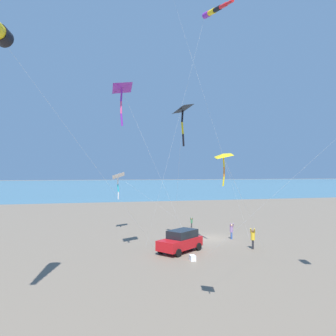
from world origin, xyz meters
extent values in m
plane|color=#756654|center=(0.00, 0.00, 0.00)|extent=(600.00, 600.00, 0.00)
cube|color=teal|center=(-165.00, 0.00, 0.00)|extent=(240.00, 600.00, 0.01)
cube|color=red|center=(5.09, -4.63, 0.75)|extent=(4.05, 4.56, 0.84)
cube|color=black|center=(4.88, -4.36, 1.51)|extent=(2.85, 3.04, 0.68)
cylinder|color=black|center=(6.70, -5.25, 0.33)|extent=(0.57, 0.66, 0.66)
cylinder|color=black|center=(5.22, -6.36, 0.33)|extent=(0.57, 0.66, 0.66)
cylinder|color=black|center=(4.96, -2.91, 0.33)|extent=(0.57, 0.66, 0.66)
cylinder|color=black|center=(3.48, -4.01, 0.33)|extent=(0.57, 0.66, 0.66)
cube|color=white|center=(8.02, -4.48, 0.18)|extent=(0.60, 0.40, 0.36)
cube|color=white|center=(8.02, -4.48, 0.39)|extent=(0.62, 0.42, 0.06)
cube|color=#232328|center=(5.60, 2.01, 0.40)|extent=(0.35, 0.30, 0.80)
cylinder|color=gold|center=(5.60, 2.01, 1.14)|extent=(0.51, 0.51, 0.66)
sphere|color=brown|center=(5.60, 2.01, 1.59)|extent=(0.25, 0.25, 0.25)
cylinder|color=gold|center=(5.83, 2.06, 1.64)|extent=(0.39, 0.30, 0.50)
cylinder|color=gold|center=(5.65, 1.78, 1.64)|extent=(0.39, 0.30, 0.50)
cube|color=#335199|center=(1.08, 2.05, 0.36)|extent=(0.30, 0.20, 0.71)
cylinder|color=#8E6B9E|center=(1.08, 2.05, 1.01)|extent=(0.39, 0.39, 0.59)
sphere|color=tan|center=(1.08, 2.05, 1.41)|extent=(0.22, 0.22, 0.22)
cylinder|color=#8E6B9E|center=(1.26, 2.16, 1.45)|extent=(0.37, 0.17, 0.45)
cylinder|color=#8E6B9E|center=(1.19, 1.87, 1.45)|extent=(0.37, 0.17, 0.45)
cube|color=#232328|center=(-6.76, 0.34, 0.27)|extent=(0.24, 0.18, 0.55)
cylinder|color=#3D7F51|center=(-6.76, 0.34, 0.78)|extent=(0.33, 0.33, 0.45)
sphere|color=#A37551|center=(-6.76, 0.34, 1.09)|extent=(0.17, 0.17, 0.17)
cylinder|color=#3D7F51|center=(-6.62, 0.40, 1.12)|extent=(0.28, 0.17, 0.34)
cylinder|color=#3D7F51|center=(-6.70, 0.19, 1.12)|extent=(0.28, 0.17, 0.34)
pyramid|color=black|center=(7.46, -5.14, 11.98)|extent=(2.39, 1.85, 0.79)
cylinder|color=black|center=(7.47, -5.09, 11.87)|extent=(0.46, 1.70, 0.80)
cylinder|color=black|center=(7.45, -5.12, 11.29)|extent=(0.23, 0.26, 0.96)
cylinder|color=yellow|center=(7.47, -5.12, 10.33)|extent=(0.27, 0.27, 0.97)
cylinder|color=black|center=(7.48, -5.05, 9.38)|extent=(0.26, 0.28, 0.97)
cylinder|color=white|center=(1.14, -3.70, 5.90)|extent=(12.66, 2.78, 11.79)
pyramid|color=white|center=(-7.02, -8.80, 6.56)|extent=(2.35, 2.19, 0.84)
cylinder|color=black|center=(-6.99, -8.76, 6.46)|extent=(0.96, 1.29, 0.90)
cylinder|color=white|center=(-6.98, -8.78, 5.91)|extent=(0.17, 0.21, 0.90)
cylinder|color=#1EB7C6|center=(-6.98, -8.75, 5.01)|extent=(0.17, 0.25, 0.91)
cylinder|color=white|center=(-7.03, -8.71, 4.12)|extent=(0.23, 0.15, 0.91)
cylinder|color=white|center=(-8.23, -4.24, 3.19)|extent=(2.49, 9.05, 6.39)
pyramid|color=purple|center=(6.59, -9.86, 13.55)|extent=(2.51, 2.31, 0.77)
cylinder|color=black|center=(6.62, -9.82, 13.44)|extent=(1.00, 1.47, 0.77)
cylinder|color=purple|center=(6.62, -9.84, 12.86)|extent=(0.16, 0.21, 0.96)
cylinder|color=#EF4C93|center=(6.61, -9.87, 11.91)|extent=(0.23, 0.22, 0.95)
cylinder|color=purple|center=(6.58, -9.81, 10.96)|extent=(0.24, 0.29, 0.97)
cylinder|color=white|center=(5.00, -6.49, 6.68)|extent=(3.25, 6.67, 13.36)
cylinder|color=purple|center=(7.50, -3.04, 19.63)|extent=(1.06, 0.55, 0.67)
cylinder|color=yellow|center=(8.42, -2.97, 19.42)|extent=(1.04, 0.48, 0.61)
cylinder|color=black|center=(9.34, -2.91, 19.22)|extent=(1.02, 0.42, 0.54)
cylinder|color=red|center=(10.26, -2.84, 19.01)|extent=(1.00, 0.35, 0.48)
cylinder|color=red|center=(11.18, -2.77, 18.80)|extent=(0.98, 0.29, 0.42)
cylinder|color=white|center=(4.78, -5.12, 9.81)|extent=(4.54, 4.09, 19.61)
pyramid|color=yellow|center=(18.74, -6.60, 7.60)|extent=(1.10, 0.89, 0.31)
cylinder|color=black|center=(18.73, -6.59, 7.55)|extent=(0.27, 0.80, 0.30)
cylinder|color=yellow|center=(18.71, -6.56, 7.28)|extent=(0.13, 0.14, 0.44)
cylinder|color=orange|center=(18.68, -6.53, 6.85)|extent=(0.12, 0.10, 0.44)
cylinder|color=yellow|center=(18.65, -6.55, 6.42)|extent=(0.11, 0.13, 0.44)
cylinder|color=white|center=(12.39, -1.85, 3.76)|extent=(12.69, 9.49, 7.52)
cylinder|color=white|center=(4.76, -1.23, 10.57)|extent=(3.68, 8.91, 21.14)
cylinder|color=black|center=(14.83, -16.60, 13.54)|extent=(0.99, 1.03, 0.93)
cylinder|color=white|center=(8.38, -11.43, 6.65)|extent=(12.13, 10.19, 13.30)
cylinder|color=white|center=(11.80, -0.22, 4.85)|extent=(9.91, 5.19, 9.69)
camera|label=1|loc=(32.44, -12.62, 6.79)|focal=35.32mm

